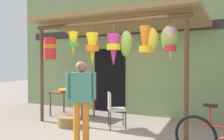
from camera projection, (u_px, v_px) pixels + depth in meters
name	position (u px, v px, depth m)	size (l,w,h in m)	color
ground_plane	(109.00, 134.00, 5.34)	(30.00, 30.00, 0.00)	gray
shop_facade	(146.00, 47.00, 7.30)	(9.61, 0.29, 4.09)	#7A9360
market_stall_canopy	(121.00, 31.00, 6.28)	(4.25, 2.70, 2.75)	brown
display_table	(72.00, 94.00, 7.13)	(1.22, 0.71, 0.71)	brown
flower_heap_on_table	(70.00, 90.00, 7.07)	(0.71, 0.50, 0.12)	orange
folding_chair	(114.00, 107.00, 5.83)	(0.56, 0.56, 0.84)	beige
wicker_basket_by_table	(69.00, 121.00, 5.96)	(0.54, 0.54, 0.24)	olive
customer_foreground	(81.00, 95.00, 4.78)	(0.52, 0.40, 1.58)	orange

